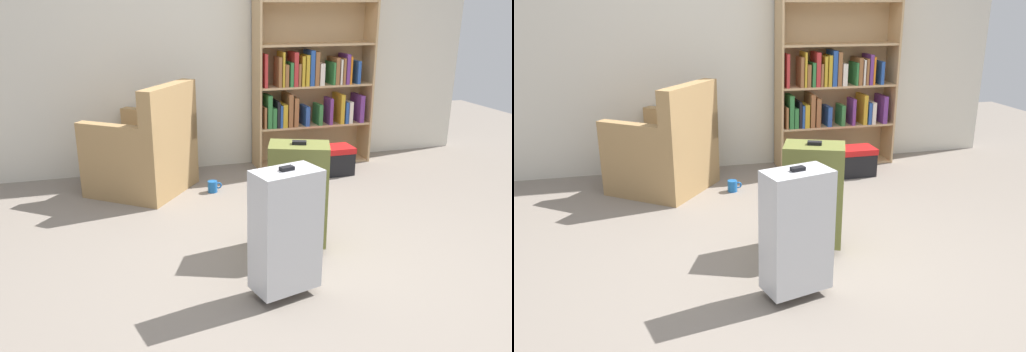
{
  "view_description": "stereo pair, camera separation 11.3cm",
  "coord_description": "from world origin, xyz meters",
  "views": [
    {
      "loc": [
        -0.97,
        -2.53,
        1.51
      ],
      "look_at": [
        -0.18,
        0.2,
        0.55
      ],
      "focal_mm": 36.25,
      "sensor_mm": 36.0,
      "label": 1
    },
    {
      "loc": [
        -0.86,
        -2.56,
        1.51
      ],
      "look_at": [
        -0.18,
        0.2,
        0.55
      ],
      "focal_mm": 36.25,
      "sensor_mm": 36.0,
      "label": 2
    }
  ],
  "objects": [
    {
      "name": "bookshelf",
      "position": [
        0.87,
        2.03,
        0.98
      ],
      "size": [
        1.13,
        0.28,
        1.88
      ],
      "color": "tan",
      "rests_on": "ground"
    },
    {
      "name": "ground_plane",
      "position": [
        0.0,
        0.0,
        0.0
      ],
      "size": [
        9.0,
        9.0,
        0.0
      ],
      "primitive_type": "plane",
      "color": "slate"
    },
    {
      "name": "mug",
      "position": [
        -0.19,
        1.45,
        0.05
      ],
      "size": [
        0.12,
        0.08,
        0.1
      ],
      "color": "#1959A5",
      "rests_on": "ground"
    },
    {
      "name": "suitcase_silver",
      "position": [
        -0.14,
        -0.22,
        0.38
      ],
      "size": [
        0.39,
        0.28,
        0.73
      ],
      "color": "#B7BABF",
      "rests_on": "ground"
    },
    {
      "name": "storage_box",
      "position": [
        0.93,
        1.63,
        0.14
      ],
      "size": [
        0.42,
        0.24,
        0.26
      ],
      "color": "black",
      "rests_on": "ground"
    },
    {
      "name": "back_wall",
      "position": [
        0.0,
        2.22,
        1.3
      ],
      "size": [
        5.14,
        0.1,
        2.6
      ],
      "primitive_type": "cube",
      "color": "beige",
      "rests_on": "ground"
    },
    {
      "name": "armchair",
      "position": [
        -0.72,
        1.66,
        0.32
      ],
      "size": [
        0.98,
        0.98,
        0.9
      ],
      "color": "#9E7A4C",
      "rests_on": "ground"
    },
    {
      "name": "suitcase_olive",
      "position": [
        0.12,
        0.3,
        0.37
      ],
      "size": [
        0.43,
        0.36,
        0.71
      ],
      "color": "brown",
      "rests_on": "ground"
    }
  ]
}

